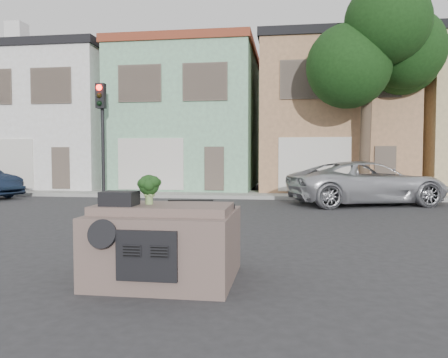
# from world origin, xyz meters

# --- Properties ---
(ground_plane) EXTENTS (120.00, 120.00, 0.00)m
(ground_plane) POSITION_xyz_m (0.00, 0.00, 0.00)
(ground_plane) COLOR #303033
(ground_plane) RESTS_ON ground
(sidewalk) EXTENTS (40.00, 3.00, 0.15)m
(sidewalk) POSITION_xyz_m (0.00, 10.50, 0.07)
(sidewalk) COLOR gray
(sidewalk) RESTS_ON ground
(townhouse_white) EXTENTS (7.20, 8.20, 7.55)m
(townhouse_white) POSITION_xyz_m (-11.00, 14.50, 3.77)
(townhouse_white) COLOR white
(townhouse_white) RESTS_ON ground
(townhouse_mint) EXTENTS (7.20, 8.20, 7.55)m
(townhouse_mint) POSITION_xyz_m (-3.50, 14.50, 3.77)
(townhouse_mint) COLOR #85BE97
(townhouse_mint) RESTS_ON ground
(townhouse_tan) EXTENTS (7.20, 8.20, 7.55)m
(townhouse_tan) POSITION_xyz_m (4.00, 14.50, 3.77)
(townhouse_tan) COLOR tan
(townhouse_tan) RESTS_ON ground
(silver_pickup) EXTENTS (6.39, 4.37, 1.62)m
(silver_pickup) POSITION_xyz_m (4.74, 7.68, 0.00)
(silver_pickup) COLOR silver
(silver_pickup) RESTS_ON ground
(traffic_signal) EXTENTS (0.40, 0.40, 5.10)m
(traffic_signal) POSITION_xyz_m (-6.50, 9.50, 2.55)
(traffic_signal) COLOR black
(traffic_signal) RESTS_ON ground
(tree_near) EXTENTS (4.40, 4.00, 8.50)m
(tree_near) POSITION_xyz_m (5.00, 9.80, 4.25)
(tree_near) COLOR #153511
(tree_near) RESTS_ON ground
(car_dashboard) EXTENTS (2.00, 1.80, 1.12)m
(car_dashboard) POSITION_xyz_m (0.00, -3.00, 0.56)
(car_dashboard) COLOR brown
(car_dashboard) RESTS_ON ground
(instrument_hump) EXTENTS (0.48, 0.38, 0.20)m
(instrument_hump) POSITION_xyz_m (-0.58, -3.35, 1.22)
(instrument_hump) COLOR black
(instrument_hump) RESTS_ON car_dashboard
(wiper_arm) EXTENTS (0.69, 0.15, 0.02)m
(wiper_arm) POSITION_xyz_m (0.28, -2.62, 1.13)
(wiper_arm) COLOR black
(wiper_arm) RESTS_ON car_dashboard
(broccoli) EXTENTS (0.37, 0.37, 0.44)m
(broccoli) POSITION_xyz_m (-0.22, -3.14, 1.34)
(broccoli) COLOR black
(broccoli) RESTS_ON car_dashboard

